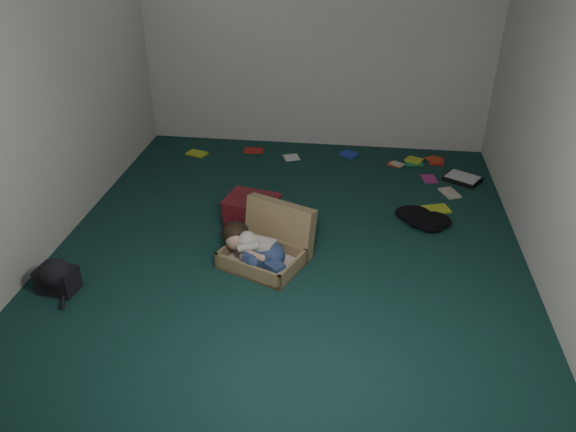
# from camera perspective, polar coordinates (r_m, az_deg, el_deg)

# --- Properties ---
(floor) EXTENTS (4.50, 4.50, 0.00)m
(floor) POSITION_cam_1_polar(r_m,az_deg,el_deg) (4.97, 0.23, -2.63)
(floor) COLOR #123430
(floor) RESTS_ON ground
(wall_back) EXTENTS (4.50, 0.00, 4.50)m
(wall_back) POSITION_cam_1_polar(r_m,az_deg,el_deg) (6.56, 2.89, 17.89)
(wall_back) COLOR silver
(wall_back) RESTS_ON ground
(wall_front) EXTENTS (4.50, 0.00, 4.50)m
(wall_front) POSITION_cam_1_polar(r_m,az_deg,el_deg) (2.41, -6.61, -5.33)
(wall_front) COLOR silver
(wall_front) RESTS_ON ground
(wall_left) EXTENTS (0.00, 4.50, 4.50)m
(wall_left) POSITION_cam_1_polar(r_m,az_deg,el_deg) (5.05, -23.40, 11.75)
(wall_left) COLOR silver
(wall_left) RESTS_ON ground
(wall_right) EXTENTS (0.00, 4.50, 4.50)m
(wall_right) POSITION_cam_1_polar(r_m,az_deg,el_deg) (4.61, 26.13, 9.54)
(wall_right) COLOR silver
(wall_right) RESTS_ON ground
(suitcase) EXTENTS (0.81, 0.80, 0.46)m
(suitcase) POSITION_cam_1_polar(r_m,az_deg,el_deg) (4.68, -1.90, -2.95)
(suitcase) COLOR #90794F
(suitcase) RESTS_ON floor
(person) EXTENTS (0.60, 0.51, 0.28)m
(person) POSITION_cam_1_polar(r_m,az_deg,el_deg) (4.56, -3.42, -3.30)
(person) COLOR beige
(person) RESTS_ON suitcase
(maroon_bin) EXTENTS (0.52, 0.45, 0.31)m
(maroon_bin) POSITION_cam_1_polar(r_m,az_deg,el_deg) (5.10, -3.65, 0.30)
(maroon_bin) COLOR #5A1219
(maroon_bin) RESTS_ON floor
(backpack) EXTENTS (0.39, 0.33, 0.22)m
(backpack) POSITION_cam_1_polar(r_m,az_deg,el_deg) (4.68, -22.40, -5.92)
(backpack) COLOR black
(backpack) RESTS_ON floor
(clothing_pile) EXTENTS (0.47, 0.42, 0.13)m
(clothing_pile) POSITION_cam_1_polar(r_m,az_deg,el_deg) (5.36, 14.08, -0.17)
(clothing_pile) COLOR black
(clothing_pile) RESTS_ON floor
(paper_tray) EXTENTS (0.44, 0.41, 0.05)m
(paper_tray) POSITION_cam_1_polar(r_m,az_deg,el_deg) (6.29, 17.31, 3.65)
(paper_tray) COLOR black
(paper_tray) RESTS_ON floor
(book_scatter) EXTENTS (3.02, 1.43, 0.02)m
(book_scatter) POSITION_cam_1_polar(r_m,az_deg,el_deg) (6.35, 7.49, 4.92)
(book_scatter) COLOR #BBD425
(book_scatter) RESTS_ON floor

